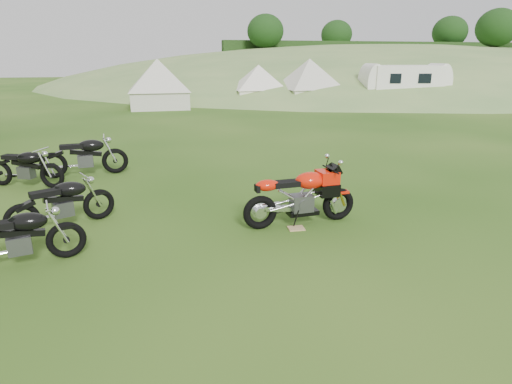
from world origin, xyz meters
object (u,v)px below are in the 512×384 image
object	(u,v)px
vintage_moto_b	(61,202)
caravan	(403,85)
vintage_moto_d	(84,155)
tent_right	(309,81)
tent_mid	(258,83)
plywood_board	(296,228)
sport_motorcycle	(301,192)
vintage_moto_c	(25,167)
vintage_moto_a	(16,237)
tent_left	(159,84)

from	to	relation	value
vintage_moto_b	caravan	world-z (taller)	caravan
vintage_moto_d	tent_right	xyz separation A→B (m)	(10.72, 13.93, 0.80)
tent_mid	caravan	distance (m)	8.39
tent_mid	plywood_board	bearing A→B (deg)	-100.36
plywood_board	caravan	xyz separation A→B (m)	(12.03, 16.36, 1.13)
vintage_moto_b	sport_motorcycle	bearing A→B (deg)	-36.43
vintage_moto_d	tent_right	size ratio (longest dim) A/B	0.63
caravan	tent_right	bearing A→B (deg)	168.78
sport_motorcycle	vintage_moto_d	size ratio (longest dim) A/B	0.99
vintage_moto_c	vintage_moto_d	xyz separation A→B (m)	(1.11, 0.67, 0.04)
vintage_moto_a	caravan	world-z (taller)	caravan
vintage_moto_a	vintage_moto_d	distance (m)	4.67
sport_motorcycle	vintage_moto_b	distance (m)	3.91
sport_motorcycle	tent_right	xyz separation A→B (m)	(6.83, 18.02, 0.74)
caravan	tent_mid	bearing A→B (deg)	167.97
plywood_board	vintage_moto_c	world-z (taller)	vintage_moto_c
plywood_board	vintage_moto_c	size ratio (longest dim) A/B	0.15
vintage_moto_c	tent_right	distance (m)	18.81
plywood_board	vintage_moto_b	bearing A→B (deg)	165.21
vintage_moto_a	vintage_moto_d	size ratio (longest dim) A/B	0.87
vintage_moto_c	caravan	world-z (taller)	caravan
vintage_moto_a	tent_mid	xyz separation A→B (m)	(8.20, 19.73, 0.76)
tent_mid	tent_right	distance (m)	2.99
tent_mid	tent_right	bearing A→B (deg)	-20.54
tent_right	vintage_moto_a	bearing A→B (deg)	-124.76
vintage_moto_a	tent_left	bearing A→B (deg)	68.90
plywood_board	vintage_moto_c	distance (m)	6.09
tent_left	vintage_moto_b	bearing A→B (deg)	-96.97
tent_right	vintage_moto_d	bearing A→B (deg)	-131.82
sport_motorcycle	tent_right	world-z (taller)	tent_right
vintage_moto_a	caravan	bearing A→B (deg)	32.32
sport_motorcycle	tent_mid	distance (m)	19.60
tent_left	tent_mid	size ratio (longest dim) A/B	1.09
sport_motorcycle	tent_left	xyz separation A→B (m)	(-1.79, 17.97, 0.74)
sport_motorcycle	plywood_board	size ratio (longest dim) A/B	7.19
vintage_moto_d	tent_mid	xyz separation A→B (m)	(7.96, 15.07, 0.69)
tent_left	tent_right	world-z (taller)	tent_left
vintage_moto_a	vintage_moto_d	xyz separation A→B (m)	(0.24, 4.66, 0.07)
vintage_moto_b	tent_right	xyz separation A→B (m)	(10.65, 17.24, 0.86)
tent_left	tent_mid	xyz separation A→B (m)	(5.85, 1.19, -0.11)
tent_mid	tent_right	size ratio (longest dim) A/B	0.92
sport_motorcycle	tent_mid	world-z (taller)	tent_mid
vintage_moto_c	tent_mid	distance (m)	18.18
tent_right	sport_motorcycle	bearing A→B (deg)	-114.98
tent_right	plywood_board	bearing A→B (deg)	-115.13
plywood_board	vintage_moto_d	distance (m)	5.73
vintage_moto_b	vintage_moto_a	bearing A→B (deg)	-127.92
sport_motorcycle	tent_right	size ratio (longest dim) A/B	0.62
sport_motorcycle	vintage_moto_c	xyz separation A→B (m)	(-5.01, 3.42, -0.11)
sport_motorcycle	tent_left	distance (m)	18.08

